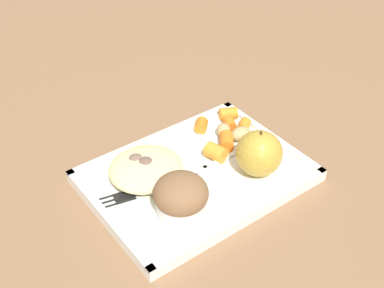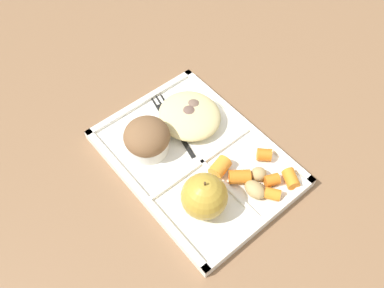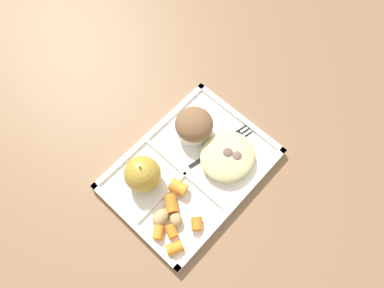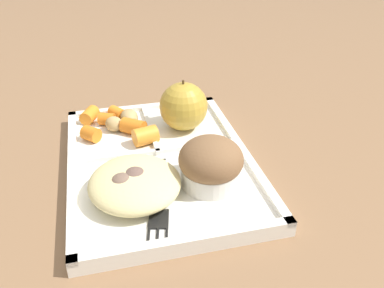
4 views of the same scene
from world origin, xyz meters
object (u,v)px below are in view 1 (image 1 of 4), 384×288
green_apple (259,153)px  lunch_tray (197,177)px  bran_muffin (181,197)px  plastic_fork (142,191)px

green_apple → lunch_tray: bearing=-32.7°
green_apple → bran_muffin: 0.15m
lunch_tray → green_apple: size_ratio=4.21×
lunch_tray → green_apple: bearing=147.3°
lunch_tray → bran_muffin: 0.10m
plastic_fork → bran_muffin: bearing=109.1°
green_apple → bran_muffin: green_apple is taller
lunch_tray → bran_muffin: bearing=37.7°
lunch_tray → green_apple: green_apple is taller
green_apple → plastic_fork: (0.18, -0.07, -0.04)m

